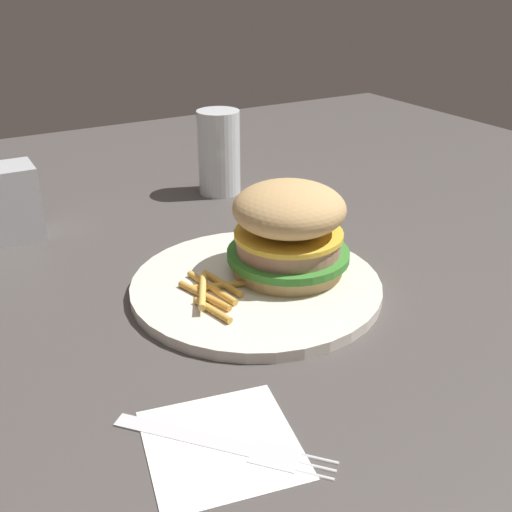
# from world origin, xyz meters

# --- Properties ---
(ground_plane) EXTENTS (1.60, 1.60, 0.00)m
(ground_plane) POSITION_xyz_m (0.00, 0.00, 0.00)
(ground_plane) COLOR #47423F
(plate) EXTENTS (0.27, 0.27, 0.01)m
(plate) POSITION_xyz_m (0.01, 0.01, 0.01)
(plate) COLOR silver
(plate) RESTS_ON ground_plane
(sandwich) EXTENTS (0.13, 0.13, 0.10)m
(sandwich) POSITION_xyz_m (0.01, -0.03, 0.06)
(sandwich) COLOR tan
(sandwich) RESTS_ON plate
(fries_pile) EXTENTS (0.11, 0.08, 0.01)m
(fries_pile) POSITION_xyz_m (0.00, 0.07, 0.02)
(fries_pile) COLOR gold
(fries_pile) RESTS_ON plate
(napkin) EXTENTS (0.13, 0.13, 0.00)m
(napkin) POSITION_xyz_m (-0.18, 0.15, 0.00)
(napkin) COLOR white
(napkin) RESTS_ON ground_plane
(fork) EXTENTS (0.14, 0.13, 0.00)m
(fork) POSITION_xyz_m (-0.18, 0.15, 0.00)
(fork) COLOR silver
(fork) RESTS_ON napkin
(drink_glass) EXTENTS (0.06, 0.06, 0.13)m
(drink_glass) POSITION_xyz_m (0.31, -0.10, 0.05)
(drink_glass) COLOR silver
(drink_glass) RESTS_ON ground_plane
(napkin_dispenser) EXTENTS (0.06, 0.09, 0.10)m
(napkin_dispenser) POSITION_xyz_m (0.28, 0.22, 0.05)
(napkin_dispenser) COLOR #B7BABF
(napkin_dispenser) RESTS_ON ground_plane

